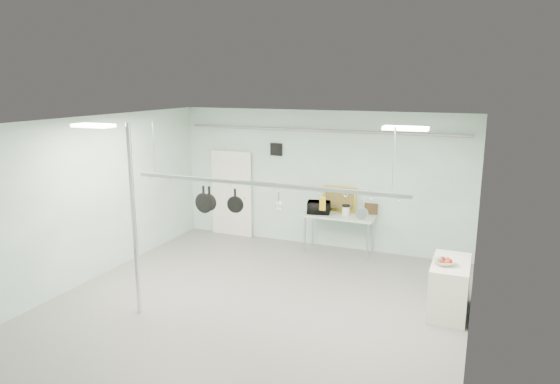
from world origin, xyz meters
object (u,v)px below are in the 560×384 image
at_px(side_cabinet, 449,287).
at_px(pot_rack, 262,182).
at_px(chrome_pole, 134,221).
at_px(microwave, 319,207).
at_px(coffee_canister, 346,211).
at_px(skillet_mid, 209,198).
at_px(skillet_right, 235,200).
at_px(prep_table, 339,218).
at_px(fruit_bowl, 445,262).
at_px(skillet_left, 204,200).

bearing_deg(side_cabinet, pot_rack, -159.55).
bearing_deg(chrome_pole, microwave, 65.98).
relative_size(chrome_pole, pot_rack, 0.67).
bearing_deg(coffee_canister, chrome_pole, -120.39).
distance_m(pot_rack, skillet_mid, 1.06).
relative_size(pot_rack, skillet_right, 12.11).
xyz_separation_m(prep_table, side_cabinet, (2.55, -2.20, -0.38)).
bearing_deg(fruit_bowl, chrome_pole, -158.92).
xyz_separation_m(microwave, coffee_canister, (0.62, 0.06, -0.04)).
distance_m(fruit_bowl, skillet_right, 3.61).
relative_size(coffee_canister, skillet_mid, 0.50).
bearing_deg(microwave, skillet_right, 70.25).
bearing_deg(prep_table, side_cabinet, -40.79).
bearing_deg(pot_rack, skillet_right, 180.00).
bearing_deg(microwave, prep_table, 177.59).
bearing_deg(pot_rack, coffee_canister, 80.44).
bearing_deg(side_cabinet, coffee_canister, 137.70).
bearing_deg(fruit_bowl, prep_table, 136.04).
height_order(side_cabinet, microwave, microwave).
xyz_separation_m(side_cabinet, skillet_left, (-4.06, -1.10, 1.39)).
distance_m(chrome_pole, skillet_left, 1.22).
distance_m(chrome_pole, prep_table, 4.85).
relative_size(side_cabinet, skillet_mid, 2.96).
bearing_deg(side_cabinet, skillet_left, -164.86).
bearing_deg(coffee_canister, skillet_left, -116.93).
xyz_separation_m(chrome_pole, skillet_right, (1.40, 0.90, 0.29)).
bearing_deg(skillet_mid, fruit_bowl, 25.58).
distance_m(coffee_canister, skillet_right, 3.56).
xyz_separation_m(prep_table, skillet_right, (-0.90, -3.30, 1.05)).
height_order(prep_table, coffee_canister, coffee_canister).
height_order(skillet_left, skillet_right, same).
xyz_separation_m(pot_rack, microwave, (-0.06, 3.22, -1.18)).
relative_size(prep_table, fruit_bowl, 4.48).
relative_size(side_cabinet, fruit_bowl, 3.36).
height_order(coffee_canister, fruit_bowl, coffee_canister).
distance_m(coffee_canister, skillet_mid, 3.73).
relative_size(coffee_canister, fruit_bowl, 0.57).
bearing_deg(fruit_bowl, skillet_right, -164.47).
bearing_deg(fruit_bowl, pot_rack, -161.90).
distance_m(side_cabinet, microwave, 3.73).
relative_size(skillet_left, skillet_right, 1.25).
bearing_deg(coffee_canister, fruit_bowl, -45.58).
distance_m(pot_rack, microwave, 3.43).
xyz_separation_m(fruit_bowl, skillet_right, (-3.36, -0.93, 0.94)).
xyz_separation_m(prep_table, fruit_bowl, (2.45, -2.37, 0.11)).
height_order(chrome_pole, skillet_mid, chrome_pole).
relative_size(microwave, skillet_right, 1.28).
bearing_deg(skillet_right, fruit_bowl, 7.61).
distance_m(side_cabinet, skillet_mid, 4.34).
relative_size(pot_rack, fruit_bowl, 13.45).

